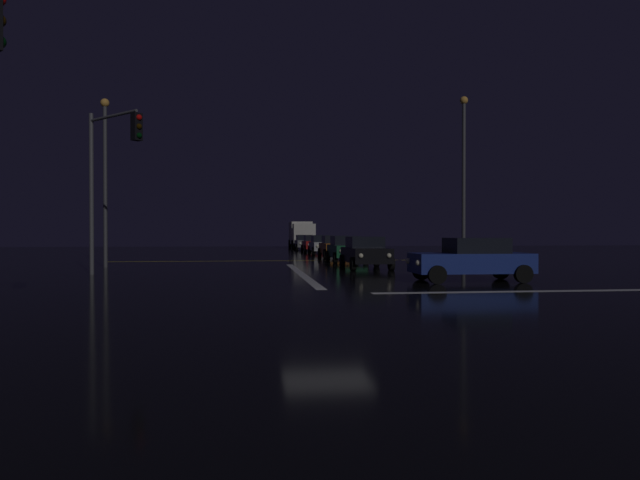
{
  "coord_description": "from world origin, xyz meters",
  "views": [
    {
      "loc": [
        -2.2,
        -16.1,
        1.73
      ],
      "look_at": [
        1.27,
        11.95,
        1.4
      ],
      "focal_mm": 32.07,
      "sensor_mm": 36.0,
      "label": 1
    }
  ],
  "objects_px": {
    "sedan_red": "(313,243)",
    "streetlamp_left_near": "(105,170)",
    "sedan_blue_crossing": "(472,259)",
    "streetlamp_right_near": "(464,168)",
    "box_truck": "(301,234)",
    "sedan_black": "(365,252)",
    "traffic_signal_nw": "(109,163)",
    "sedan_green": "(346,249)",
    "sedan_silver": "(322,245)",
    "sedan_gray": "(304,242)",
    "sedan_orange": "(335,246)"
  },
  "relations": [
    {
      "from": "sedan_green",
      "to": "sedan_gray",
      "type": "bearing_deg",
      "value": 90.34
    },
    {
      "from": "sedan_black",
      "to": "sedan_orange",
      "type": "height_order",
      "value": "same"
    },
    {
      "from": "sedan_red",
      "to": "traffic_signal_nw",
      "type": "relative_size",
      "value": 0.64
    },
    {
      "from": "traffic_signal_nw",
      "to": "sedan_red",
      "type": "bearing_deg",
      "value": 68.1
    },
    {
      "from": "streetlamp_right_near",
      "to": "sedan_orange",
      "type": "bearing_deg",
      "value": 118.1
    },
    {
      "from": "sedan_black",
      "to": "sedan_gray",
      "type": "bearing_deg",
      "value": 89.95
    },
    {
      "from": "sedan_blue_crossing",
      "to": "streetlamp_right_near",
      "type": "height_order",
      "value": "streetlamp_right_near"
    },
    {
      "from": "sedan_silver",
      "to": "streetlamp_left_near",
      "type": "xyz_separation_m",
      "value": [
        -13.21,
        -16.68,
        4.16
      ]
    },
    {
      "from": "sedan_silver",
      "to": "sedan_orange",
      "type": "bearing_deg",
      "value": -88.98
    },
    {
      "from": "sedan_black",
      "to": "streetlamp_right_near",
      "type": "bearing_deg",
      "value": 23.08
    },
    {
      "from": "sedan_gray",
      "to": "streetlamp_left_near",
      "type": "relative_size",
      "value": 0.51
    },
    {
      "from": "box_truck",
      "to": "sedan_blue_crossing",
      "type": "bearing_deg",
      "value": -87.61
    },
    {
      "from": "sedan_black",
      "to": "streetlamp_left_near",
      "type": "xyz_separation_m",
      "value": [
        -12.9,
        2.56,
        4.16
      ]
    },
    {
      "from": "sedan_orange",
      "to": "streetlamp_left_near",
      "type": "distance_m",
      "value": 17.43
    },
    {
      "from": "sedan_black",
      "to": "streetlamp_right_near",
      "type": "height_order",
      "value": "streetlamp_right_near"
    },
    {
      "from": "sedan_black",
      "to": "sedan_blue_crossing",
      "type": "bearing_deg",
      "value": -73.66
    },
    {
      "from": "sedan_gray",
      "to": "sedan_blue_crossing",
      "type": "xyz_separation_m",
      "value": [
        2.26,
        -39.34,
        0.0
      ]
    },
    {
      "from": "sedan_blue_crossing",
      "to": "traffic_signal_nw",
      "type": "xyz_separation_m",
      "value": [
        -13.56,
        4.24,
        3.77
      ]
    },
    {
      "from": "sedan_green",
      "to": "sedan_blue_crossing",
      "type": "height_order",
      "value": "same"
    },
    {
      "from": "sedan_red",
      "to": "box_truck",
      "type": "height_order",
      "value": "box_truck"
    },
    {
      "from": "sedan_black",
      "to": "box_truck",
      "type": "relative_size",
      "value": 0.52
    },
    {
      "from": "box_truck",
      "to": "traffic_signal_nw",
      "type": "xyz_separation_m",
      "value": [
        -11.62,
        -42.37,
        2.86
      ]
    },
    {
      "from": "sedan_silver",
      "to": "streetlamp_left_near",
      "type": "distance_m",
      "value": 21.68
    },
    {
      "from": "sedan_red",
      "to": "sedan_blue_crossing",
      "type": "bearing_deg",
      "value": -86.43
    },
    {
      "from": "sedan_red",
      "to": "streetlamp_left_near",
      "type": "distance_m",
      "value": 26.38
    },
    {
      "from": "streetlamp_right_near",
      "to": "sedan_green",
      "type": "bearing_deg",
      "value": 144.59
    },
    {
      "from": "streetlamp_left_near",
      "to": "sedan_orange",
      "type": "bearing_deg",
      "value": 38.11
    },
    {
      "from": "sedan_gray",
      "to": "streetlamp_right_near",
      "type": "height_order",
      "value": "streetlamp_right_near"
    },
    {
      "from": "sedan_black",
      "to": "traffic_signal_nw",
      "type": "distance_m",
      "value": 12.41
    },
    {
      "from": "streetlamp_left_near",
      "to": "streetlamp_right_near",
      "type": "bearing_deg",
      "value": 0.0
    },
    {
      "from": "sedan_red",
      "to": "traffic_signal_nw",
      "type": "xyz_separation_m",
      "value": [
        -11.51,
        -28.63,
        3.77
      ]
    },
    {
      "from": "sedan_orange",
      "to": "streetlamp_right_near",
      "type": "bearing_deg",
      "value": -61.9
    },
    {
      "from": "sedan_red",
      "to": "streetlamp_right_near",
      "type": "xyz_separation_m",
      "value": [
        5.76,
        -22.5,
        4.5
      ]
    },
    {
      "from": "sedan_black",
      "to": "streetlamp_left_near",
      "type": "bearing_deg",
      "value": 168.79
    },
    {
      "from": "sedan_gray",
      "to": "box_truck",
      "type": "xyz_separation_m",
      "value": [
        0.32,
        7.27,
        0.91
      ]
    },
    {
      "from": "sedan_gray",
      "to": "sedan_silver",
      "type": "bearing_deg",
      "value": -88.69
    },
    {
      "from": "sedan_orange",
      "to": "streetlamp_left_near",
      "type": "xyz_separation_m",
      "value": [
        -13.32,
        -10.45,
        4.16
      ]
    },
    {
      "from": "sedan_green",
      "to": "streetlamp_right_near",
      "type": "height_order",
      "value": "streetlamp_right_near"
    },
    {
      "from": "sedan_green",
      "to": "sedan_blue_crossing",
      "type": "bearing_deg",
      "value": -81.7
    },
    {
      "from": "sedan_silver",
      "to": "sedan_red",
      "type": "height_order",
      "value": "same"
    },
    {
      "from": "streetlamp_left_near",
      "to": "sedan_gray",
      "type": "bearing_deg",
      "value": 65.95
    },
    {
      "from": "sedan_orange",
      "to": "sedan_silver",
      "type": "xyz_separation_m",
      "value": [
        -0.11,
        6.24,
        0.0
      ]
    },
    {
      "from": "sedan_orange",
      "to": "sedan_blue_crossing",
      "type": "relative_size",
      "value": 1.0
    },
    {
      "from": "sedan_black",
      "to": "box_truck",
      "type": "xyz_separation_m",
      "value": [
        0.35,
        38.79,
        0.91
      ]
    },
    {
      "from": "sedan_gray",
      "to": "box_truck",
      "type": "bearing_deg",
      "value": 87.47
    },
    {
      "from": "sedan_green",
      "to": "streetlamp_right_near",
      "type": "bearing_deg",
      "value": -35.41
    },
    {
      "from": "sedan_red",
      "to": "sedan_blue_crossing",
      "type": "relative_size",
      "value": 1.0
    },
    {
      "from": "sedan_red",
      "to": "sedan_gray",
      "type": "distance_m",
      "value": 6.48
    },
    {
      "from": "traffic_signal_nw",
      "to": "sedan_green",
      "type": "bearing_deg",
      "value": 41.92
    },
    {
      "from": "streetlamp_left_near",
      "to": "sedan_silver",
      "type": "bearing_deg",
      "value": 51.63
    }
  ]
}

